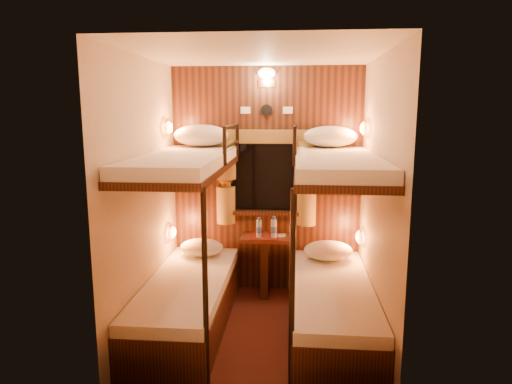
# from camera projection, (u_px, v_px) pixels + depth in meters

# --- Properties ---
(floor) EXTENTS (2.10, 2.10, 0.00)m
(floor) POSITION_uv_depth(u_px,v_px,m) (258.00, 332.00, 4.07)
(floor) COLOR #3C1B10
(floor) RESTS_ON ground
(ceiling) EXTENTS (2.10, 2.10, 0.00)m
(ceiling) POSITION_uv_depth(u_px,v_px,m) (259.00, 53.00, 3.65)
(ceiling) COLOR silver
(ceiling) RESTS_ON wall_back
(wall_back) EXTENTS (2.40, 0.00, 2.40)m
(wall_back) POSITION_uv_depth(u_px,v_px,m) (266.00, 181.00, 4.89)
(wall_back) COLOR #C6B293
(wall_back) RESTS_ON floor
(wall_front) EXTENTS (2.40, 0.00, 2.40)m
(wall_front) POSITION_uv_depth(u_px,v_px,m) (244.00, 233.00, 2.83)
(wall_front) COLOR #C6B293
(wall_front) RESTS_ON floor
(wall_left) EXTENTS (0.00, 2.40, 2.40)m
(wall_left) POSITION_uv_depth(u_px,v_px,m) (143.00, 198.00, 3.95)
(wall_left) COLOR #C6B293
(wall_left) RESTS_ON floor
(wall_right) EXTENTS (0.00, 2.40, 2.40)m
(wall_right) POSITION_uv_depth(u_px,v_px,m) (379.00, 202.00, 3.77)
(wall_right) COLOR #C6B293
(wall_right) RESTS_ON floor
(back_panel) EXTENTS (2.00, 0.03, 2.40)m
(back_panel) POSITION_uv_depth(u_px,v_px,m) (266.00, 181.00, 4.88)
(back_panel) COLOR black
(back_panel) RESTS_ON floor
(bunk_left) EXTENTS (0.72, 1.90, 1.82)m
(bunk_left) POSITION_uv_depth(u_px,v_px,m) (187.00, 267.00, 4.10)
(bunk_left) COLOR black
(bunk_left) RESTS_ON floor
(bunk_right) EXTENTS (0.72, 1.90, 1.82)m
(bunk_right) POSITION_uv_depth(u_px,v_px,m) (333.00, 272.00, 3.99)
(bunk_right) COLOR black
(bunk_right) RESTS_ON floor
(window) EXTENTS (1.00, 0.12, 0.79)m
(window) POSITION_uv_depth(u_px,v_px,m) (266.00, 184.00, 4.85)
(window) COLOR black
(window) RESTS_ON back_panel
(curtains) EXTENTS (1.10, 0.22, 1.00)m
(curtains) POSITION_uv_depth(u_px,v_px,m) (266.00, 176.00, 4.80)
(curtains) COLOR olive
(curtains) RESTS_ON back_panel
(back_fixtures) EXTENTS (0.54, 0.09, 0.48)m
(back_fixtures) POSITION_uv_depth(u_px,v_px,m) (267.00, 81.00, 4.65)
(back_fixtures) COLOR black
(back_fixtures) RESTS_ON back_panel
(reading_lamps) EXTENTS (2.00, 0.20, 1.25)m
(reading_lamps) POSITION_uv_depth(u_px,v_px,m) (264.00, 183.00, 4.54)
(reading_lamps) COLOR orange
(reading_lamps) RESTS_ON wall_left
(table) EXTENTS (0.50, 0.34, 0.66)m
(table) POSITION_uv_depth(u_px,v_px,m) (265.00, 257.00, 4.83)
(table) COLOR #572014
(table) RESTS_ON floor
(bottle_left) EXTENTS (0.06, 0.06, 0.21)m
(bottle_left) POSITION_uv_depth(u_px,v_px,m) (259.00, 229.00, 4.71)
(bottle_left) COLOR #99BFE5
(bottle_left) RESTS_ON table
(bottle_right) EXTENTS (0.07, 0.07, 0.23)m
(bottle_right) POSITION_uv_depth(u_px,v_px,m) (274.00, 229.00, 4.70)
(bottle_right) COLOR #99BFE5
(bottle_right) RESTS_ON table
(sachet_a) EXTENTS (0.09, 0.08, 0.01)m
(sachet_a) POSITION_uv_depth(u_px,v_px,m) (281.00, 235.00, 4.82)
(sachet_a) COLOR silver
(sachet_a) RESTS_ON table
(sachet_b) EXTENTS (0.10, 0.09, 0.01)m
(sachet_b) POSITION_uv_depth(u_px,v_px,m) (281.00, 236.00, 4.77)
(sachet_b) COLOR silver
(sachet_b) RESTS_ON table
(pillow_lower_left) EXTENTS (0.45, 0.32, 0.18)m
(pillow_lower_left) POSITION_uv_depth(u_px,v_px,m) (202.00, 247.00, 4.74)
(pillow_lower_left) COLOR silver
(pillow_lower_left) RESTS_ON bunk_left
(pillow_lower_right) EXTENTS (0.49, 0.35, 0.19)m
(pillow_lower_right) POSITION_uv_depth(u_px,v_px,m) (328.00, 251.00, 4.60)
(pillow_lower_right) COLOR silver
(pillow_lower_right) RESTS_ON bunk_right
(pillow_upper_left) EXTENTS (0.56, 0.40, 0.22)m
(pillow_upper_left) POSITION_uv_depth(u_px,v_px,m) (201.00, 135.00, 4.62)
(pillow_upper_left) COLOR silver
(pillow_upper_left) RESTS_ON bunk_left
(pillow_upper_right) EXTENTS (0.54, 0.38, 0.21)m
(pillow_upper_right) POSITION_uv_depth(u_px,v_px,m) (330.00, 136.00, 4.54)
(pillow_upper_right) COLOR silver
(pillow_upper_right) RESTS_ON bunk_right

